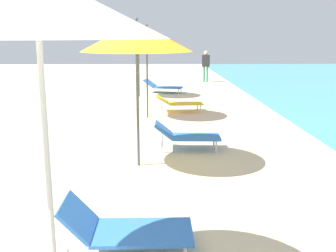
{
  "coord_description": "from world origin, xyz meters",
  "views": [
    {
      "loc": [
        -0.04,
        5.76,
        2.37
      ],
      "look_at": [
        0.11,
        11.76,
        1.01
      ],
      "focal_mm": 43.0,
      "sensor_mm": 36.0,
      "label": 1
    }
  ],
  "objects_px": {
    "umbrella_third": "(37,5)",
    "person_walking_near": "(206,63)",
    "umbrella_farthest": "(138,33)",
    "lounger_third_shoreside": "(124,228)",
    "lounger_fifth_shoreside": "(179,102)",
    "umbrella_fifth": "(147,35)",
    "lounger_fourth_shoreside": "(186,135)",
    "umbrella_fourth": "(137,37)",
    "lounger_farthest_shoreside": "(163,86)"
  },
  "relations": [
    {
      "from": "umbrella_fifth",
      "to": "umbrella_farthest",
      "type": "distance_m",
      "value": 4.23
    },
    {
      "from": "umbrella_third",
      "to": "lounger_fifth_shoreside",
      "type": "distance_m",
      "value": 9.75
    },
    {
      "from": "lounger_fifth_shoreside",
      "to": "umbrella_fifth",
      "type": "bearing_deg",
      "value": -138.79
    },
    {
      "from": "umbrella_farthest",
      "to": "person_walking_near",
      "type": "relative_size",
      "value": 1.68
    },
    {
      "from": "lounger_fifth_shoreside",
      "to": "lounger_farthest_shoreside",
      "type": "distance_m",
      "value": 4.35
    },
    {
      "from": "umbrella_third",
      "to": "umbrella_fifth",
      "type": "xyz_separation_m",
      "value": [
        0.61,
        8.4,
        -0.21
      ]
    },
    {
      "from": "lounger_third_shoreside",
      "to": "umbrella_fourth",
      "type": "xyz_separation_m",
      "value": [
        0.02,
        3.02,
        2.08
      ]
    },
    {
      "from": "umbrella_fourth",
      "to": "umbrella_farthest",
      "type": "distance_m",
      "value": 8.68
    },
    {
      "from": "lounger_third_shoreside",
      "to": "lounger_farthest_shoreside",
      "type": "xyz_separation_m",
      "value": [
        0.58,
        12.76,
        0.01
      ]
    },
    {
      "from": "umbrella_fifth",
      "to": "lounger_fifth_shoreside",
      "type": "height_order",
      "value": "umbrella_fifth"
    },
    {
      "from": "lounger_fourth_shoreside",
      "to": "person_walking_near",
      "type": "xyz_separation_m",
      "value": [
        1.88,
        12.68,
        0.65
      ]
    },
    {
      "from": "lounger_third_shoreside",
      "to": "umbrella_fifth",
      "type": "distance_m",
      "value": 7.78
    },
    {
      "from": "lounger_third_shoreside",
      "to": "umbrella_fifth",
      "type": "height_order",
      "value": "umbrella_fifth"
    },
    {
      "from": "lounger_fourth_shoreside",
      "to": "lounger_farthest_shoreside",
      "type": "relative_size",
      "value": 0.81
    },
    {
      "from": "lounger_fourth_shoreside",
      "to": "person_walking_near",
      "type": "height_order",
      "value": "person_walking_near"
    },
    {
      "from": "lounger_third_shoreside",
      "to": "umbrella_farthest",
      "type": "distance_m",
      "value": 11.9
    },
    {
      "from": "lounger_fourth_shoreside",
      "to": "lounger_fifth_shoreside",
      "type": "height_order",
      "value": "lounger_fourth_shoreside"
    },
    {
      "from": "lounger_third_shoreside",
      "to": "lounger_fifth_shoreside",
      "type": "bearing_deg",
      "value": 83.26
    },
    {
      "from": "umbrella_farthest",
      "to": "lounger_third_shoreside",
      "type": "bearing_deg",
      "value": -88.23
    },
    {
      "from": "umbrella_fifth",
      "to": "umbrella_third",
      "type": "bearing_deg",
      "value": -94.16
    },
    {
      "from": "lounger_third_shoreside",
      "to": "umbrella_fifth",
      "type": "xyz_separation_m",
      "value": [
        0.07,
        7.49,
        2.12
      ]
    },
    {
      "from": "umbrella_third",
      "to": "person_walking_near",
      "type": "distance_m",
      "value": 18.05
    },
    {
      "from": "lounger_third_shoreside",
      "to": "umbrella_fourth",
      "type": "distance_m",
      "value": 3.67
    },
    {
      "from": "umbrella_third",
      "to": "person_walking_near",
      "type": "xyz_separation_m",
      "value": [
        3.39,
        17.66,
        -1.62
      ]
    },
    {
      "from": "lounger_farthest_shoreside",
      "to": "umbrella_fourth",
      "type": "bearing_deg",
      "value": -78.99
    },
    {
      "from": "person_walking_near",
      "to": "lounger_third_shoreside",
      "type": "bearing_deg",
      "value": -170.27
    },
    {
      "from": "umbrella_third",
      "to": "lounger_third_shoreside",
      "type": "distance_m",
      "value": 2.56
    },
    {
      "from": "person_walking_near",
      "to": "lounger_fourth_shoreside",
      "type": "bearing_deg",
      "value": -169.02
    },
    {
      "from": "lounger_fifth_shoreside",
      "to": "person_walking_near",
      "type": "distance_m",
      "value": 8.53
    },
    {
      "from": "umbrella_fourth",
      "to": "umbrella_fifth",
      "type": "bearing_deg",
      "value": 89.3
    },
    {
      "from": "umbrella_fourth",
      "to": "person_walking_near",
      "type": "distance_m",
      "value": 14.08
    },
    {
      "from": "umbrella_third",
      "to": "lounger_farthest_shoreside",
      "type": "bearing_deg",
      "value": 85.32
    },
    {
      "from": "umbrella_fifth",
      "to": "umbrella_farthest",
      "type": "height_order",
      "value": "umbrella_farthest"
    },
    {
      "from": "umbrella_third",
      "to": "umbrella_farthest",
      "type": "relative_size",
      "value": 1.08
    },
    {
      "from": "umbrella_third",
      "to": "umbrella_fifth",
      "type": "relative_size",
      "value": 1.09
    },
    {
      "from": "lounger_fourth_shoreside",
      "to": "umbrella_third",
      "type": "bearing_deg",
      "value": -104.61
    },
    {
      "from": "lounger_farthest_shoreside",
      "to": "person_walking_near",
      "type": "bearing_deg",
      "value": 74.6
    },
    {
      "from": "umbrella_fourth",
      "to": "lounger_fifth_shoreside",
      "type": "relative_size",
      "value": 1.77
    },
    {
      "from": "person_walking_near",
      "to": "umbrella_farthest",
      "type": "bearing_deg",
      "value": 166.91
    },
    {
      "from": "lounger_third_shoreside",
      "to": "lounger_fifth_shoreside",
      "type": "xyz_separation_m",
      "value": [
        1.04,
        8.43,
        0.04
      ]
    },
    {
      "from": "lounger_farthest_shoreside",
      "to": "umbrella_third",
      "type": "bearing_deg",
      "value": -80.36
    },
    {
      "from": "lounger_fourth_shoreside",
      "to": "umbrella_fourth",
      "type": "bearing_deg",
      "value": -130.28
    },
    {
      "from": "umbrella_third",
      "to": "umbrella_fifth",
      "type": "distance_m",
      "value": 8.42
    },
    {
      "from": "lounger_third_shoreside",
      "to": "lounger_fourth_shoreside",
      "type": "xyz_separation_m",
      "value": [
        0.98,
        4.06,
        0.05
      ]
    },
    {
      "from": "umbrella_third",
      "to": "umbrella_fourth",
      "type": "distance_m",
      "value": 3.98
    },
    {
      "from": "lounger_farthest_shoreside",
      "to": "lounger_fifth_shoreside",
      "type": "bearing_deg",
      "value": -69.67
    },
    {
      "from": "person_walking_near",
      "to": "umbrella_third",
      "type": "bearing_deg",
      "value": -171.47
    },
    {
      "from": "umbrella_farthest",
      "to": "umbrella_fifth",
      "type": "bearing_deg",
      "value": -84.09
    },
    {
      "from": "lounger_fourth_shoreside",
      "to": "umbrella_fifth",
      "type": "distance_m",
      "value": 4.1
    },
    {
      "from": "umbrella_third",
      "to": "umbrella_farthest",
      "type": "bearing_deg",
      "value": 89.2
    }
  ]
}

